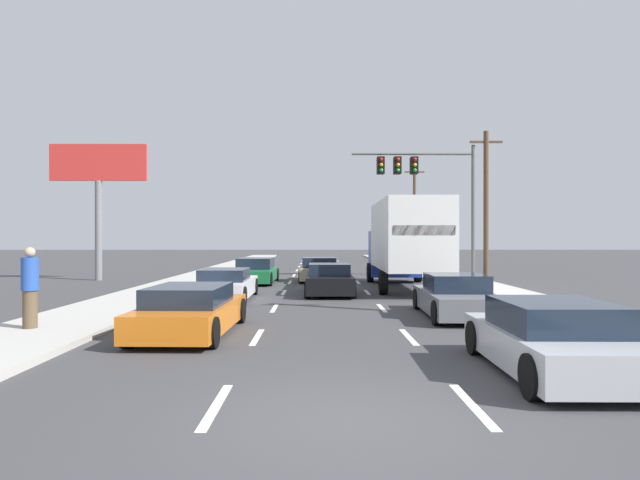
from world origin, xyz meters
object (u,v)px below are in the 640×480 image
car_gray (456,297)px  car_black (329,280)px  car_silver (554,340)px  traffic_signal_mast (419,176)px  pedestrian_near_corner (30,287)px  box_truck (405,240)px  utility_pole_mid (486,202)px  car_tan (319,270)px  car_white (226,285)px  utility_pole_far (414,212)px  car_green (256,272)px  car_orange (191,311)px  roadside_billboard (98,180)px

car_gray → car_black: bearing=119.7°
car_silver → traffic_signal_mast: traffic_signal_mast is taller
pedestrian_near_corner → box_truck: bearing=46.4°
car_gray → utility_pole_mid: utility_pole_mid is taller
car_tan → pedestrian_near_corner: pedestrian_near_corner is taller
car_white → pedestrian_near_corner: bearing=-116.1°
car_black → utility_pole_far: (8.47, 28.33, 4.00)m
car_gray → utility_pole_mid: (5.50, 14.91, 3.68)m
car_green → box_truck: box_truck is taller
car_orange → car_gray: (6.84, 2.77, 0.00)m
car_orange → car_silver: size_ratio=1.10×
car_tan → box_truck: bearing=-49.3°
car_gray → car_silver: bearing=-90.5°
car_gray → car_silver: size_ratio=1.06×
car_green → traffic_signal_mast: 10.74m
roadside_billboard → box_truck: bearing=-18.1°
car_white → car_orange: 6.93m
car_gray → utility_pole_mid: size_ratio=0.53×
car_tan → car_orange: bearing=-101.3°
car_orange → utility_pole_far: bearing=72.3°
car_tan → roadside_billboard: size_ratio=0.57×
car_black → box_truck: bearing=33.9°
car_green → utility_pole_mid: utility_pole_mid is taller
pedestrian_near_corner → traffic_signal_mast: bearing=55.2°
car_green → car_orange: (0.08, -14.14, -0.03)m
car_gray → car_silver: car_gray is taller
box_truck → car_gray: bearing=-89.4°
car_black → roadside_billboard: 14.72m
car_tan → utility_pole_mid: size_ratio=0.50×
car_orange → car_black: 9.44m
car_green → traffic_signal_mast: bearing=22.9°
box_truck → car_gray: (0.09, -8.28, -1.60)m
car_white → car_tan: 9.08m
car_gray → traffic_signal_mast: 15.99m
car_silver → pedestrian_near_corner: 11.17m
car_green → pedestrian_near_corner: (-3.64, -14.09, 0.51)m
car_white → car_green: bearing=87.9°
roadside_billboard → traffic_signal_mast: bearing=5.9°
traffic_signal_mast → utility_pole_far: 19.63m
car_green → car_orange: car_green is taller
car_orange → traffic_signal_mast: (8.63, 17.81, 5.14)m
car_green → car_tan: (3.13, 1.21, -0.01)m
car_tan → utility_pole_far: (8.81, 21.79, 3.99)m
car_white → car_orange: size_ratio=1.04×
car_black → traffic_signal_mast: size_ratio=0.56×
box_truck → car_silver: bearing=-89.9°
car_black → car_gray: size_ratio=0.97×
car_green → utility_pole_far: 26.23m
car_white → utility_pole_mid: 17.05m
car_tan → pedestrian_near_corner: bearing=-113.9°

